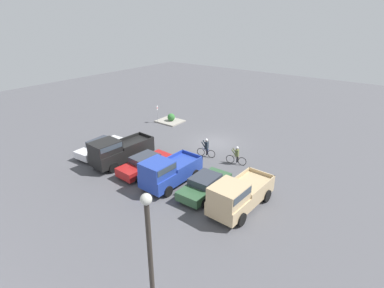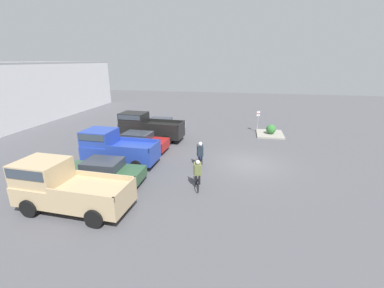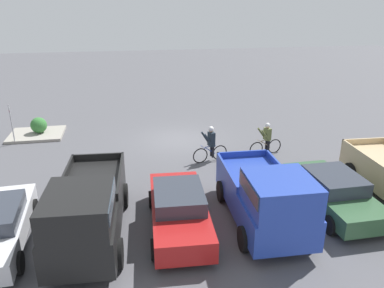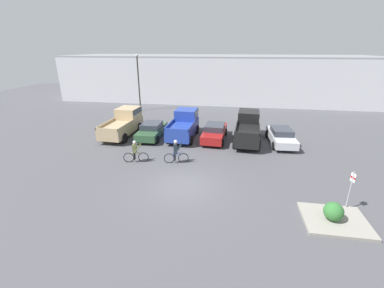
{
  "view_description": "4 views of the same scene",
  "coord_description": "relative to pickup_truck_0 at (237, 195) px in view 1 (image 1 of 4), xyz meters",
  "views": [
    {
      "loc": [
        -14.5,
        23.06,
        11.56
      ],
      "look_at": [
        -0.06,
        3.86,
        1.2
      ],
      "focal_mm": 28.0,
      "sensor_mm": 36.0,
      "label": 1
    },
    {
      "loc": [
        -16.5,
        0.68,
        6.69
      ],
      "look_at": [
        -0.06,
        3.86,
        1.2
      ],
      "focal_mm": 24.0,
      "sensor_mm": 36.0,
      "label": 2
    },
    {
      "loc": [
        2.71,
        18.87,
        7.03
      ],
      "look_at": [
        -0.06,
        3.86,
        1.2
      ],
      "focal_mm": 35.0,
      "sensor_mm": 36.0,
      "label": 3
    },
    {
      "loc": [
        2.66,
        -12.98,
        7.67
      ],
      "look_at": [
        -0.06,
        3.86,
        1.2
      ],
      "focal_mm": 24.0,
      "sensor_mm": 36.0,
      "label": 4
    }
  ],
  "objects": [
    {
      "name": "cyclist_0",
      "position": [
        6.09,
        -5.43,
        -0.33
      ],
      "size": [
        1.71,
        0.54,
        1.73
      ],
      "color": "black",
      "rests_on": "ground_plane"
    },
    {
      "name": "curb_island",
      "position": [
        14.84,
        -10.65,
        -1.11
      ],
      "size": [
        2.87,
        2.4,
        0.15
      ],
      "primitive_type": "cube",
      "color": "gray",
      "rests_on": "ground_plane"
    },
    {
      "name": "cyclist_1",
      "position": [
        3.25,
        -5.75,
        -0.38
      ],
      "size": [
        1.75,
        0.54,
        1.64
      ],
      "color": "black",
      "rests_on": "ground_plane"
    },
    {
      "name": "shrub",
      "position": [
        14.68,
        -10.7,
        -0.59
      ],
      "size": [
        0.88,
        0.88,
        0.88
      ],
      "color": "#337033",
      "rests_on": "curb_island"
    },
    {
      "name": "ground_plane",
      "position": [
        7.17,
        -8.55,
        -1.18
      ],
      "size": [
        80.0,
        80.0,
        0.0
      ],
      "primitive_type": "plane",
      "color": "#4C4C51"
    },
    {
      "name": "sedan_0",
      "position": [
        2.77,
        -0.44,
        -0.49
      ],
      "size": [
        2.01,
        4.51,
        1.37
      ],
      "color": "#2D5133",
      "rests_on": "ground_plane"
    },
    {
      "name": "pickup_truck_2",
      "position": [
        11.2,
        0.12,
        0.03
      ],
      "size": [
        2.4,
        5.57,
        2.35
      ],
      "color": "black",
      "rests_on": "ground_plane"
    },
    {
      "name": "pickup_truck_1",
      "position": [
        5.59,
        0.3,
        -0.02
      ],
      "size": [
        2.38,
        4.96,
        2.29
      ],
      "color": "#233D9E",
      "rests_on": "ground_plane"
    },
    {
      "name": "fire_lane_sign",
      "position": [
        15.73,
        -9.52,
        0.11
      ],
      "size": [
        0.12,
        0.29,
        2.13
      ],
      "color": "#9E9EA3",
      "rests_on": "ground_plane"
    },
    {
      "name": "pickup_truck_0",
      "position": [
        0.0,
        0.0,
        0.0
      ],
      "size": [
        2.44,
        5.39,
        2.3
      ],
      "color": "tan",
      "rests_on": "ground_plane"
    },
    {
      "name": "sedan_2",
      "position": [
        13.97,
        -0.24,
        -0.5
      ],
      "size": [
        2.13,
        4.77,
        1.33
      ],
      "color": "silver",
      "rests_on": "ground_plane"
    },
    {
      "name": "sedan_1",
      "position": [
        8.37,
        -0.19,
        -0.47
      ],
      "size": [
        2.12,
        4.7,
        1.42
      ],
      "color": "maroon",
      "rests_on": "ground_plane"
    },
    {
      "name": "lamppost",
      "position": [
        -1.89,
        9.48,
        2.84
      ],
      "size": [
        0.36,
        0.36,
        6.86
      ],
      "color": "#2D2823",
      "rests_on": "ground_plane"
    }
  ]
}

